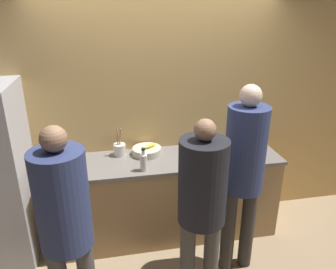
{
  "coord_description": "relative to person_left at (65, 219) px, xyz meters",
  "views": [
    {
      "loc": [
        -0.54,
        -2.64,
        2.42
      ],
      "look_at": [
        0.0,
        0.15,
        1.27
      ],
      "focal_mm": 35.0,
      "sensor_mm": 36.0,
      "label": 1
    }
  ],
  "objects": [
    {
      "name": "counter",
      "position": [
        0.88,
        1.04,
        -0.58
      ],
      "size": [
        2.43,
        0.67,
        0.92
      ],
      "color": "tan",
      "rests_on": "ground_plane"
    },
    {
      "name": "cup_black",
      "position": [
        -0.13,
        0.83,
        -0.07
      ],
      "size": [
        0.09,
        0.09,
        0.1
      ],
      "color": "#28282D",
      "rests_on": "counter"
    },
    {
      "name": "bottle_green",
      "position": [
        1.6,
        1.02,
        -0.06
      ],
      "size": [
        0.05,
        0.05,
        0.16
      ],
      "color": "#236033",
      "rests_on": "counter"
    },
    {
      "name": "person_center",
      "position": [
        1.02,
        0.13,
        -0.04
      ],
      "size": [
        0.38,
        0.38,
        1.65
      ],
      "color": "#4C4742",
      "rests_on": "ground_plane"
    },
    {
      "name": "wall_back",
      "position": [
        0.88,
        1.36,
        0.26
      ],
      "size": [
        5.2,
        0.06,
        2.6
      ],
      "color": "#E0B266",
      "rests_on": "ground_plane"
    },
    {
      "name": "fruit_bowl",
      "position": [
        0.72,
        1.17,
        -0.08
      ],
      "size": [
        0.31,
        0.31,
        0.11
      ],
      "color": "beige",
      "rests_on": "counter"
    },
    {
      "name": "person_right",
      "position": [
        1.48,
        0.4,
        0.05
      ],
      "size": [
        0.35,
        0.35,
        1.82
      ],
      "color": "#38332D",
      "rests_on": "ground_plane"
    },
    {
      "name": "person_left",
      "position": [
        0.0,
        0.0,
        0.0
      ],
      "size": [
        0.37,
        0.37,
        1.72
      ],
      "color": "#4C4742",
      "rests_on": "ground_plane"
    },
    {
      "name": "utensil_crock",
      "position": [
        0.44,
        1.2,
        -0.05
      ],
      "size": [
        0.13,
        0.13,
        0.31
      ],
      "color": "silver",
      "rests_on": "counter"
    },
    {
      "name": "bottle_clear",
      "position": [
        0.65,
        0.82,
        -0.03
      ],
      "size": [
        0.07,
        0.07,
        0.23
      ],
      "color": "silver",
      "rests_on": "counter"
    },
    {
      "name": "ground_plane",
      "position": [
        0.88,
        0.67,
        -1.04
      ],
      "size": [
        14.0,
        14.0,
        0.0
      ],
      "primitive_type": "plane",
      "color": "#9E8460"
    }
  ]
}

